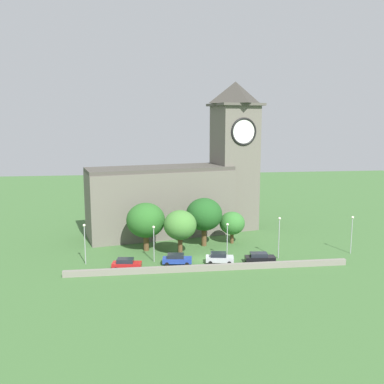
% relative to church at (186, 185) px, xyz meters
% --- Properties ---
extents(ground_plane, '(200.00, 200.00, 0.00)m').
position_rel_church_xyz_m(ground_plane, '(0.80, -3.40, -9.74)').
color(ground_plane, '#3D6633').
extents(church, '(36.23, 17.10, 30.37)m').
position_rel_church_xyz_m(church, '(0.00, 0.00, 0.00)').
color(church, '#666056').
rests_on(church, ground).
extents(quay_barrier, '(43.63, 0.70, 0.93)m').
position_rel_church_xyz_m(quay_barrier, '(0.80, -23.65, -9.28)').
color(quay_barrier, gray).
rests_on(quay_barrier, ground).
extents(car_red, '(4.66, 2.62, 1.71)m').
position_rel_church_xyz_m(car_red, '(-11.79, -21.41, -8.88)').
color(car_red, red).
rests_on(car_red, ground).
extents(car_blue, '(4.82, 2.63, 1.70)m').
position_rel_church_xyz_m(car_blue, '(-3.89, -20.10, -8.88)').
color(car_blue, '#233D9E').
rests_on(car_blue, ground).
extents(car_silver, '(4.67, 2.81, 1.76)m').
position_rel_church_xyz_m(car_silver, '(2.93, -20.43, -8.85)').
color(car_silver, silver).
rests_on(car_silver, ground).
extents(car_black, '(4.91, 2.47, 1.65)m').
position_rel_church_xyz_m(car_black, '(9.42, -21.01, -8.90)').
color(car_black, black).
rests_on(car_black, ground).
extents(streetlamp_west_end, '(0.44, 0.44, 6.55)m').
position_rel_church_xyz_m(streetlamp_west_end, '(-18.30, -18.11, -5.32)').
color(streetlamp_west_end, '#9EA0A5').
rests_on(streetlamp_west_end, ground).
extents(streetlamp_west_mid, '(0.44, 0.44, 5.98)m').
position_rel_church_xyz_m(streetlamp_west_mid, '(-7.42, -18.32, -5.66)').
color(streetlamp_west_mid, '#9EA0A5').
rests_on(streetlamp_west_mid, ground).
extents(streetlamp_central, '(0.44, 0.44, 6.07)m').
position_rel_church_xyz_m(streetlamp_central, '(4.60, -18.45, -5.61)').
color(streetlamp_central, '#9EA0A5').
rests_on(streetlamp_central, ground).
extents(streetlamp_east_mid, '(0.44, 0.44, 6.99)m').
position_rel_church_xyz_m(streetlamp_east_mid, '(13.14, -19.21, -5.08)').
color(streetlamp_east_mid, '#9EA0A5').
rests_on(streetlamp_east_mid, ground).
extents(streetlamp_east_end, '(0.44, 0.44, 6.55)m').
position_rel_church_xyz_m(streetlamp_east_end, '(26.34, -18.24, -5.32)').
color(streetlamp_east_end, '#9EA0A5').
rests_on(streetlamp_east_end, ground).
extents(tree_by_tower, '(5.54, 5.54, 7.81)m').
position_rel_church_xyz_m(tree_by_tower, '(-2.88, -15.63, -4.47)').
color(tree_by_tower, brown).
rests_on(tree_by_tower, ground).
extents(tree_riverside_east, '(6.73, 6.73, 8.50)m').
position_rel_church_xyz_m(tree_riverside_east, '(-8.52, -12.01, -4.31)').
color(tree_riverside_east, brown).
rests_on(tree_riverside_east, ground).
extents(tree_riverside_west, '(4.70, 4.70, 5.96)m').
position_rel_church_xyz_m(tree_riverside_west, '(7.42, -9.48, -5.93)').
color(tree_riverside_west, brown).
rests_on(tree_riverside_west, ground).
extents(tree_churchyard, '(6.56, 6.56, 8.82)m').
position_rel_church_xyz_m(tree_churchyard, '(2.02, -10.43, -3.92)').
color(tree_churchyard, brown).
rests_on(tree_churchyard, ground).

